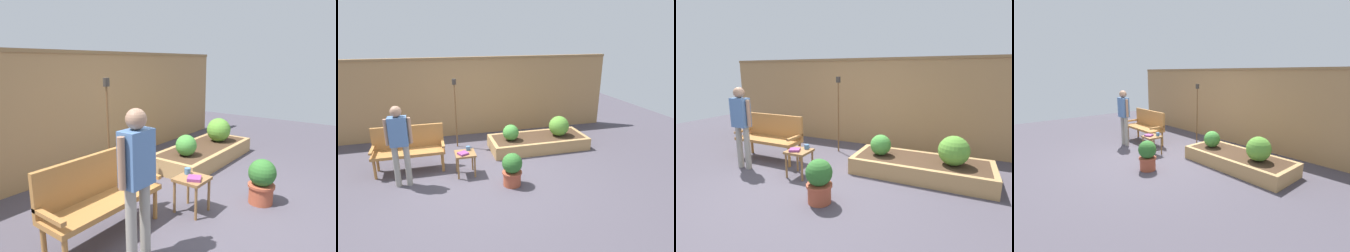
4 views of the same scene
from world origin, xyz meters
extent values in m
plane|color=#47424C|center=(0.00, 0.00, 0.00)|extent=(14.00, 14.00, 0.00)
cube|color=#A37A4C|center=(0.00, 2.60, 1.05)|extent=(8.40, 0.10, 2.10)
cube|color=olive|center=(0.00, 2.60, 2.13)|extent=(8.40, 0.14, 0.06)
cylinder|color=#A87038|center=(-0.79, 0.77, 0.20)|extent=(0.06, 0.06, 0.40)
cylinder|color=#A87038|center=(-0.79, 0.41, 0.20)|extent=(0.06, 0.06, 0.40)
cylinder|color=#A87038|center=(-2.11, 0.77, 0.20)|extent=(0.06, 0.06, 0.40)
cylinder|color=#A87038|center=(-2.11, 0.41, 0.20)|extent=(0.06, 0.06, 0.40)
cube|color=#A87038|center=(-1.45, 0.59, 0.43)|extent=(1.44, 0.48, 0.06)
cube|color=#A87038|center=(-1.45, 0.80, 0.70)|extent=(1.44, 0.06, 0.48)
cube|color=#A87038|center=(-2.14, 0.59, 0.56)|extent=(0.06, 0.48, 0.04)
cube|color=#A87038|center=(-0.76, 0.59, 0.56)|extent=(0.06, 0.48, 0.04)
cylinder|color=olive|center=(-0.19, 0.30, 0.22)|extent=(0.04, 0.04, 0.44)
cylinder|color=olive|center=(-0.19, -0.03, 0.22)|extent=(0.04, 0.04, 0.44)
cylinder|color=olive|center=(-0.52, 0.30, 0.22)|extent=(0.04, 0.04, 0.44)
cylinder|color=olive|center=(-0.52, -0.03, 0.22)|extent=(0.04, 0.04, 0.44)
cube|color=olive|center=(-0.35, 0.14, 0.46)|extent=(0.40, 0.40, 0.04)
cylinder|color=teal|center=(-0.28, 0.26, 0.52)|extent=(0.08, 0.08, 0.08)
torus|color=teal|center=(-0.23, 0.26, 0.52)|extent=(0.06, 0.01, 0.06)
cube|color=#7F3875|center=(-0.40, 0.08, 0.50)|extent=(0.24, 0.23, 0.04)
cylinder|color=#A84C33|center=(0.44, -0.52, 0.12)|extent=(0.33, 0.33, 0.25)
cylinder|color=#A84C33|center=(0.44, -0.52, 0.26)|extent=(0.38, 0.38, 0.04)
sphere|color=#2D6628|center=(0.44, -0.52, 0.45)|extent=(0.38, 0.38, 0.38)
cube|color=#AD8451|center=(1.59, 0.63, 0.15)|extent=(2.40, 0.09, 0.30)
cube|color=#AD8451|center=(1.59, 1.54, 0.15)|extent=(2.40, 0.09, 0.30)
cube|color=#AD8451|center=(0.44, 1.09, 0.15)|extent=(0.09, 0.82, 0.30)
cube|color=#AD8451|center=(2.75, 1.09, 0.15)|extent=(0.09, 0.82, 0.30)
cube|color=#422D1E|center=(1.59, 1.09, 0.15)|extent=(2.22, 0.82, 0.30)
cylinder|color=brown|center=(0.86, 1.03, 0.33)|extent=(0.04, 0.04, 0.06)
sphere|color=#428938|center=(0.86, 1.03, 0.49)|extent=(0.39, 0.39, 0.39)
cylinder|color=brown|center=(2.12, 1.03, 0.33)|extent=(0.04, 0.04, 0.06)
sphere|color=#569333|center=(2.12, 1.03, 0.55)|extent=(0.50, 0.50, 0.50)
cylinder|color=brown|center=(-0.36, 1.71, 0.80)|extent=(0.03, 0.03, 1.60)
cylinder|color=#332D28|center=(-0.36, 1.71, 1.66)|extent=(0.10, 0.10, 0.13)
cylinder|color=gray|center=(-1.45, 0.01, 0.41)|extent=(0.11, 0.11, 0.82)
cylinder|color=gray|center=(-1.65, 0.01, 0.41)|extent=(0.11, 0.11, 0.82)
cube|color=#4C70A3|center=(-1.55, 0.01, 1.09)|extent=(0.32, 0.20, 0.54)
cylinder|color=#9E755B|center=(-1.35, 0.01, 1.09)|extent=(0.07, 0.07, 0.49)
cylinder|color=#9E755B|center=(-1.75, 0.01, 1.09)|extent=(0.07, 0.07, 0.49)
sphere|color=#9E755B|center=(-1.55, 0.01, 1.46)|extent=(0.20, 0.20, 0.20)
camera|label=1|loc=(-3.54, -1.84, 1.97)|focal=32.33mm
camera|label=2|loc=(-0.95, -5.15, 2.79)|focal=30.48mm
camera|label=3|loc=(2.16, -3.35, 1.84)|focal=26.86mm
camera|label=4|loc=(4.71, -3.21, 2.05)|focal=26.44mm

